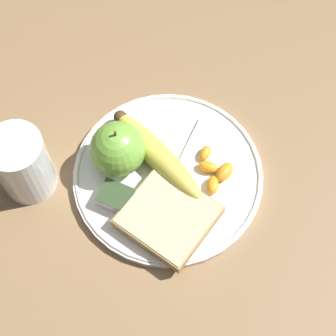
# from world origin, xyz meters

# --- Properties ---
(ground_plane) EXTENTS (3.00, 3.00, 0.00)m
(ground_plane) POSITION_xyz_m (0.00, 0.00, 0.00)
(ground_plane) COLOR olive
(plate) EXTENTS (0.28, 0.28, 0.01)m
(plate) POSITION_xyz_m (0.00, 0.00, 0.01)
(plate) COLOR silver
(plate) RESTS_ON ground_plane
(juice_glass) EXTENTS (0.08, 0.08, 0.11)m
(juice_glass) POSITION_xyz_m (0.18, 0.09, 0.05)
(juice_glass) COLOR silver
(juice_glass) RESTS_ON ground_plane
(apple) EXTENTS (0.08, 0.08, 0.09)m
(apple) POSITION_xyz_m (0.07, 0.01, 0.05)
(apple) COLOR #72B23D
(apple) RESTS_ON plate
(banana) EXTENTS (0.18, 0.11, 0.04)m
(banana) POSITION_xyz_m (0.02, -0.01, 0.03)
(banana) COLOR #E0CC4C
(banana) RESTS_ON plate
(bread_slice) EXTENTS (0.14, 0.13, 0.02)m
(bread_slice) POSITION_xyz_m (-0.03, 0.07, 0.02)
(bread_slice) COLOR #AB8751
(bread_slice) RESTS_ON plate
(fork) EXTENTS (0.03, 0.17, 0.00)m
(fork) POSITION_xyz_m (-0.01, -0.01, 0.01)
(fork) COLOR silver
(fork) RESTS_ON plate
(jam_packet) EXTENTS (0.05, 0.04, 0.02)m
(jam_packet) POSITION_xyz_m (0.05, 0.07, 0.02)
(jam_packet) COLOR white
(jam_packet) RESTS_ON plate
(orange_segment_0) EXTENTS (0.03, 0.03, 0.02)m
(orange_segment_0) POSITION_xyz_m (-0.07, -0.01, 0.02)
(orange_segment_0) COLOR orange
(orange_segment_0) RESTS_ON plate
(orange_segment_1) EXTENTS (0.03, 0.02, 0.02)m
(orange_segment_1) POSITION_xyz_m (-0.05, -0.03, 0.02)
(orange_segment_1) COLOR orange
(orange_segment_1) RESTS_ON plate
(orange_segment_2) EXTENTS (0.02, 0.03, 0.01)m
(orange_segment_2) POSITION_xyz_m (-0.04, -0.05, 0.02)
(orange_segment_2) COLOR orange
(orange_segment_2) RESTS_ON plate
(orange_segment_3) EXTENTS (0.03, 0.04, 0.02)m
(orange_segment_3) POSITION_xyz_m (-0.08, -0.03, 0.02)
(orange_segment_3) COLOR orange
(orange_segment_3) RESTS_ON plate
(orange_segment_4) EXTENTS (0.03, 0.02, 0.01)m
(orange_segment_4) POSITION_xyz_m (-0.04, 0.02, 0.02)
(orange_segment_4) COLOR orange
(orange_segment_4) RESTS_ON plate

